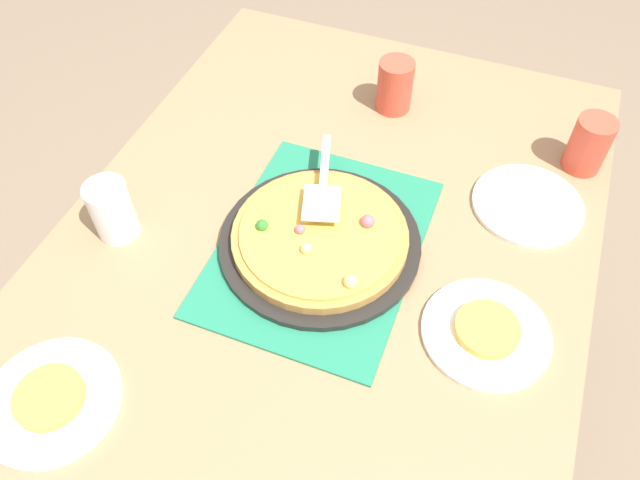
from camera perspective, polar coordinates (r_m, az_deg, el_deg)
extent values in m
plane|color=#84705B|center=(1.82, 0.00, -15.35)|extent=(8.00, 8.00, 0.00)
cube|color=#9E7A56|center=(1.18, 0.00, -1.06)|extent=(1.40, 1.00, 0.03)
cube|color=#9E7A56|center=(1.98, -5.29, 9.73)|extent=(0.07, 0.07, 0.72)
cube|color=#9E7A56|center=(1.86, 20.19, 2.67)|extent=(0.07, 0.07, 0.72)
cube|color=#237F5B|center=(1.16, 0.00, -0.52)|extent=(0.48, 0.36, 0.01)
cylinder|color=black|center=(1.15, 0.00, -0.22)|extent=(0.38, 0.38, 0.01)
cylinder|color=#B78442|center=(1.14, 0.00, 0.31)|extent=(0.33, 0.33, 0.02)
cylinder|color=#EAB747|center=(1.13, 0.00, 0.73)|extent=(0.30, 0.30, 0.01)
sphere|color=#E5CC7F|center=(1.05, 2.85, -3.89)|extent=(0.03, 0.03, 0.03)
sphere|color=#338433|center=(1.14, -5.40, 1.37)|extent=(0.02, 0.02, 0.02)
sphere|color=#B76675|center=(1.14, 4.47, 1.74)|extent=(0.03, 0.03, 0.03)
sphere|color=#B76675|center=(1.13, -1.88, 0.99)|extent=(0.02, 0.02, 0.02)
sphere|color=#E5CC7F|center=(1.10, -1.27, -0.83)|extent=(0.02, 0.02, 0.02)
sphere|color=#338433|center=(1.15, 0.31, 2.55)|extent=(0.02, 0.02, 0.02)
cylinder|color=white|center=(1.08, -23.66, -13.51)|extent=(0.22, 0.22, 0.01)
cylinder|color=white|center=(1.09, 15.15, -8.33)|extent=(0.22, 0.22, 0.01)
cylinder|color=white|center=(1.30, 18.72, 3.13)|extent=(0.22, 0.22, 0.01)
cylinder|color=#EAB747|center=(1.07, -23.88, -13.20)|extent=(0.11, 0.11, 0.02)
cylinder|color=#EAB747|center=(1.08, 15.29, -7.98)|extent=(0.11, 0.11, 0.02)
cylinder|color=#E04C38|center=(1.38, 23.71, 8.14)|extent=(0.08, 0.08, 0.12)
cylinder|color=#E04C38|center=(1.43, 6.97, 14.05)|extent=(0.08, 0.08, 0.12)
cylinder|color=white|center=(1.21, -18.75, 2.65)|extent=(0.08, 0.08, 0.12)
cube|color=silver|center=(1.14, 0.16, 3.46)|extent=(0.11, 0.09, 0.00)
cube|color=#B2B2B7|center=(1.22, 0.49, 7.45)|extent=(0.14, 0.06, 0.01)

